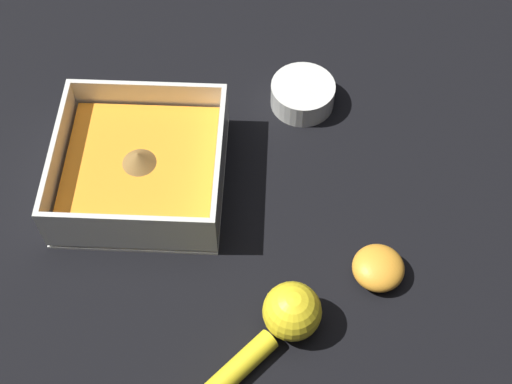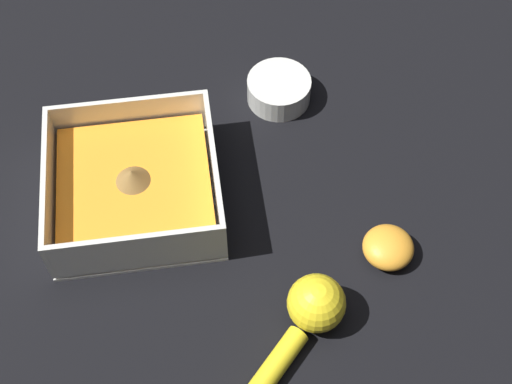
# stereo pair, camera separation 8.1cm
# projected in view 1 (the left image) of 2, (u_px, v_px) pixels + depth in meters

# --- Properties ---
(ground_plane) EXTENTS (4.00, 4.00, 0.00)m
(ground_plane) POSITION_uv_depth(u_px,v_px,m) (147.00, 162.00, 0.88)
(ground_plane) COLOR black
(square_dish) EXTENTS (0.20, 0.20, 0.07)m
(square_dish) POSITION_uv_depth(u_px,v_px,m) (141.00, 170.00, 0.85)
(square_dish) COLOR silver
(square_dish) RESTS_ON ground_plane
(spice_bowl) EXTENTS (0.08, 0.08, 0.03)m
(spice_bowl) POSITION_uv_depth(u_px,v_px,m) (303.00, 95.00, 0.92)
(spice_bowl) COLOR silver
(spice_bowl) RESTS_ON ground_plane
(lemon_squeezer) EXTENTS (0.15, 0.14, 0.06)m
(lemon_squeezer) POSITION_uv_depth(u_px,v_px,m) (279.00, 325.00, 0.74)
(lemon_squeezer) COLOR yellow
(lemon_squeezer) RESTS_ON ground_plane
(lemon_half) EXTENTS (0.06, 0.06, 0.03)m
(lemon_half) POSITION_uv_depth(u_px,v_px,m) (378.00, 268.00, 0.78)
(lemon_half) COLOR orange
(lemon_half) RESTS_ON ground_plane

